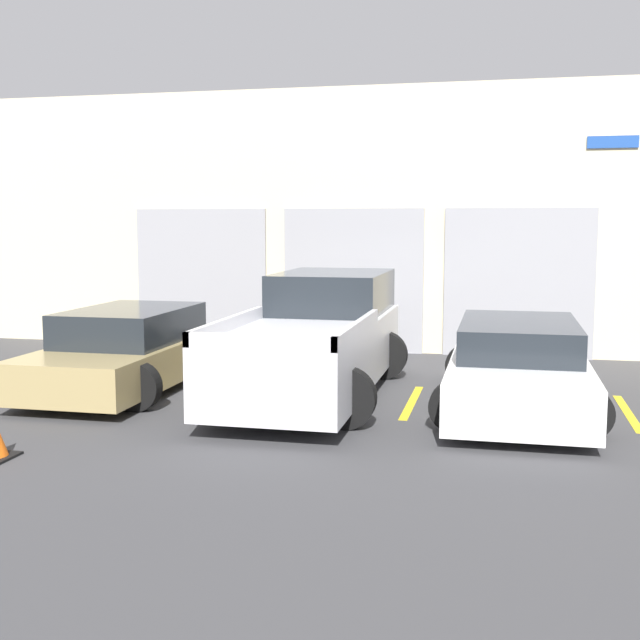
% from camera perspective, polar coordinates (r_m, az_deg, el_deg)
% --- Properties ---
extents(ground_plane, '(28.00, 28.00, 0.00)m').
position_cam_1_polar(ground_plane, '(13.29, 0.84, -4.26)').
color(ground_plane, '#3D3D3F').
extents(shophouse_building, '(16.77, 0.68, 5.22)m').
position_cam_1_polar(shophouse_building, '(16.26, 3.26, 6.91)').
color(shophouse_building, beige).
rests_on(shophouse_building, ground).
extents(pickup_truck, '(2.42, 5.38, 1.77)m').
position_cam_1_polar(pickup_truck, '(12.11, -0.21, -1.37)').
color(pickup_truck, silver).
rests_on(pickup_truck, ground).
extents(sedan_white, '(2.21, 4.78, 1.21)m').
position_cam_1_polar(sedan_white, '(11.58, 13.90, -3.24)').
color(sedan_white, white).
rests_on(sedan_white, ground).
extents(sedan_side, '(2.25, 4.39, 1.25)m').
position_cam_1_polar(sedan_side, '(12.89, -13.41, -2.13)').
color(sedan_side, '#9E8956').
rests_on(sedan_side, ground).
extents(parking_stripe_far_left, '(0.12, 2.20, 0.01)m').
position_cam_1_polar(parking_stripe_far_left, '(13.67, -18.97, -4.31)').
color(parking_stripe_far_left, gold).
rests_on(parking_stripe_far_left, ground).
extents(parking_stripe_left, '(0.12, 2.20, 0.01)m').
position_cam_1_polar(parking_stripe_left, '(12.39, -7.22, -5.13)').
color(parking_stripe_left, gold).
rests_on(parking_stripe_left, ground).
extents(parking_stripe_centre, '(0.12, 2.20, 0.01)m').
position_cam_1_polar(parking_stripe_centre, '(11.73, 6.54, -5.81)').
color(parking_stripe_centre, gold).
rests_on(parking_stripe_centre, ground).
extents(parking_stripe_right, '(0.12, 2.20, 0.01)m').
position_cam_1_polar(parking_stripe_right, '(11.79, 21.05, -6.17)').
color(parking_stripe_right, gold).
rests_on(parking_stripe_right, ground).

